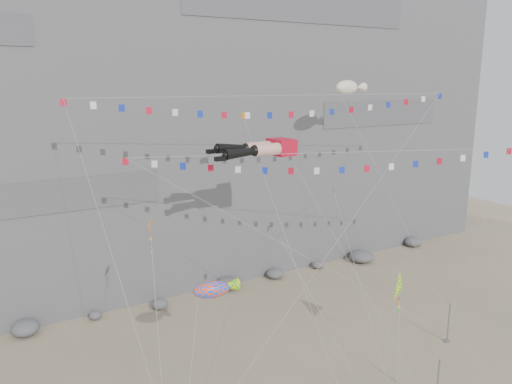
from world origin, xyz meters
TOP-DOWN VIEW (x-y plane):
  - ground at (0.00, 0.00)m, footprint 120.00×120.00m
  - cliff at (0.00, 32.00)m, footprint 80.00×28.00m
  - talus_boulders at (0.00, 17.00)m, footprint 60.00×3.00m
  - anchor_pole_right at (11.35, -2.38)m, footprint 0.12×0.12m
  - legs_kite at (-1.93, 6.76)m, footprint 10.01×15.49m
  - flag_banner_upper at (1.24, 8.83)m, footprint 34.90×15.57m
  - flag_banner_lower at (2.95, 3.92)m, footprint 30.54×11.26m
  - harlequin_kite at (-12.50, 3.57)m, footprint 2.92×8.46m
  - fish_windsock at (-9.61, 0.18)m, footprint 5.46×4.00m
  - delta_kite at (5.18, -2.44)m, footprint 6.01×5.65m
  - blimp_windsock at (10.48, 11.11)m, footprint 5.29×14.31m
  - small_kite_a at (-2.29, 8.88)m, footprint 1.19×16.04m
  - small_kite_b at (5.54, 6.35)m, footprint 3.75×11.64m
  - small_kite_c at (-2.24, 3.04)m, footprint 1.58×11.46m

SIDE VIEW (x-z plane):
  - ground at x=0.00m, z-range 0.00..0.00m
  - talus_boulders at x=0.00m, z-range 0.00..1.20m
  - anchor_pole_right at x=11.35m, z-range 0.00..3.62m
  - delta_kite at x=5.18m, z-range 1.83..11.05m
  - fish_windsock at x=-9.61m, z-range 3.67..13.28m
  - small_kite_c at x=-2.24m, z-range 2.49..17.29m
  - small_kite_b at x=5.54m, z-range 3.64..20.42m
  - harlequin_kite at x=-12.50m, z-range 5.11..19.88m
  - flag_banner_lower at x=2.95m, z-range 6.50..26.00m
  - legs_kite at x=-1.93m, z-range 5.55..27.60m
  - small_kite_a at x=-2.29m, z-range 6.50..31.00m
  - flag_banner_upper at x=1.24m, z-range 6.26..35.18m
  - blimp_windsock at x=10.48m, z-range 8.77..33.81m
  - cliff at x=0.00m, z-range 0.00..50.00m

